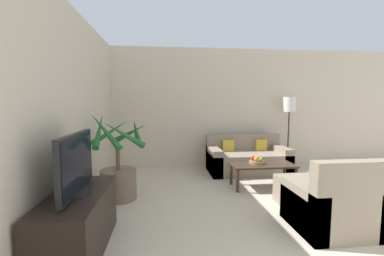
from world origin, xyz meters
name	(u,v)px	position (x,y,z in m)	size (l,w,h in m)	color
wall_back	(244,108)	(0.00, 5.64, 1.35)	(7.64, 0.06, 2.70)	beige
wall_left	(58,114)	(-3.05, 2.80, 1.35)	(0.06, 7.21, 2.70)	beige
tv_console	(78,223)	(-2.73, 2.33, 0.30)	(0.51, 1.22, 0.59)	black
television	(76,164)	(-2.73, 2.33, 0.89)	(0.18, 0.89, 0.59)	black
potted_palm	(118,172)	(-2.58, 3.72, 0.42)	(0.92, 0.93, 1.35)	brown
sofa_loveseat	(247,159)	(-0.12, 5.00, 0.27)	(1.64, 0.87, 0.77)	gray
floor_lamp	(289,109)	(0.93, 5.28, 1.32)	(0.27, 0.27, 1.60)	#2D2823
coffee_table	(263,167)	(-0.17, 4.00, 0.36)	(1.10, 0.51, 0.41)	#38281E
fruit_bowl	(256,162)	(-0.27, 4.06, 0.43)	(0.25, 0.25, 0.05)	#997A4C
apple_red	(253,158)	(-0.31, 4.10, 0.50)	(0.08, 0.08, 0.08)	red
apple_green	(261,159)	(-0.20, 4.01, 0.49)	(0.07, 0.07, 0.07)	olive
orange_fruit	(256,159)	(-0.29, 4.01, 0.50)	(0.08, 0.08, 0.08)	orange
armchair	(333,206)	(0.06, 2.44, 0.29)	(0.87, 0.79, 0.88)	gray
ottoman	(302,191)	(0.10, 3.19, 0.20)	(0.68, 0.48, 0.40)	gray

